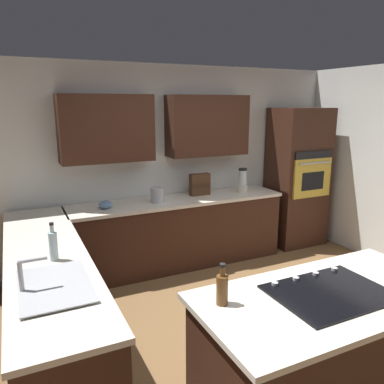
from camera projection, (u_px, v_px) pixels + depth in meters
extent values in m
plane|color=brown|center=(260.00, 328.00, 3.66)|extent=(14.00, 14.00, 0.00)
cube|color=silver|center=(174.00, 164.00, 5.21)|extent=(6.00, 0.10, 2.60)
cube|color=#381E14|center=(207.00, 126.00, 5.06)|extent=(1.10, 0.34, 0.79)
cube|color=#381E14|center=(106.00, 128.00, 4.49)|extent=(1.10, 0.34, 0.79)
cube|color=#381E14|center=(179.00, 233.00, 5.03)|extent=(2.80, 0.60, 0.86)
cube|color=silver|center=(178.00, 201.00, 4.93)|extent=(2.84, 0.64, 0.04)
cube|color=#381E14|center=(50.00, 303.00, 3.28)|extent=(0.60, 2.90, 0.86)
cube|color=silver|center=(46.00, 254.00, 3.18)|extent=(0.64, 2.94, 0.04)
cube|color=#381E14|center=(324.00, 356.00, 2.59)|extent=(1.71, 0.81, 0.86)
cube|color=silver|center=(330.00, 296.00, 2.49)|extent=(1.79, 0.89, 0.04)
cube|color=#381E14|center=(297.00, 177.00, 5.71)|extent=(0.80, 0.60, 2.04)
cube|color=gold|center=(312.00, 178.00, 5.43)|extent=(0.66, 0.03, 0.56)
cube|color=black|center=(313.00, 181.00, 5.42)|extent=(0.40, 0.01, 0.26)
cube|color=black|center=(314.00, 155.00, 5.35)|extent=(0.66, 0.02, 0.11)
cylinder|color=silver|center=(315.00, 163.00, 5.34)|extent=(0.56, 0.02, 0.02)
cube|color=#515456|center=(52.00, 276.00, 2.71)|extent=(0.40, 0.30, 0.02)
cube|color=#515456|center=(58.00, 298.00, 2.42)|extent=(0.40, 0.30, 0.02)
cube|color=#B7BABF|center=(55.00, 285.00, 2.56)|extent=(0.46, 0.70, 0.01)
cylinder|color=#B7BABF|center=(21.00, 278.00, 2.46)|extent=(0.03, 0.03, 0.22)
cylinder|color=#B7BABF|center=(33.00, 260.00, 2.47)|extent=(0.18, 0.02, 0.02)
cube|color=black|center=(330.00, 293.00, 2.48)|extent=(0.76, 0.56, 0.01)
cylinder|color=#B2B2B7|center=(334.00, 269.00, 2.79)|extent=(0.04, 0.04, 0.02)
cylinder|color=#B2B2B7|center=(316.00, 274.00, 2.72)|extent=(0.04, 0.04, 0.02)
cylinder|color=#B2B2B7|center=(296.00, 279.00, 2.64)|extent=(0.04, 0.04, 0.02)
cylinder|color=#B2B2B7|center=(275.00, 284.00, 2.57)|extent=(0.04, 0.04, 0.02)
cylinder|color=beige|center=(242.00, 189.00, 5.27)|extent=(0.15, 0.15, 0.11)
cylinder|color=silver|center=(243.00, 178.00, 5.24)|extent=(0.11, 0.11, 0.20)
cylinder|color=black|center=(243.00, 169.00, 5.21)|extent=(0.12, 0.12, 0.03)
ellipsoid|color=#668CB2|center=(106.00, 205.00, 4.48)|extent=(0.17, 0.17, 0.09)
cube|color=#472B19|center=(200.00, 184.00, 5.11)|extent=(0.28, 0.10, 0.29)
cube|color=#472B19|center=(202.00, 185.00, 5.06)|extent=(0.26, 0.02, 0.02)
cylinder|color=#B7BABF|center=(157.00, 195.00, 4.74)|extent=(0.17, 0.17, 0.19)
cylinder|color=silver|center=(53.00, 246.00, 2.98)|extent=(0.07, 0.07, 0.23)
cylinder|color=silver|center=(52.00, 229.00, 2.95)|extent=(0.03, 0.03, 0.06)
cylinder|color=black|center=(51.00, 224.00, 2.94)|extent=(0.03, 0.03, 0.02)
cylinder|color=brown|center=(222.00, 290.00, 2.33)|extent=(0.07, 0.07, 0.19)
cylinder|color=brown|center=(223.00, 271.00, 2.31)|extent=(0.03, 0.03, 0.06)
cylinder|color=black|center=(223.00, 265.00, 2.30)|extent=(0.04, 0.04, 0.02)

